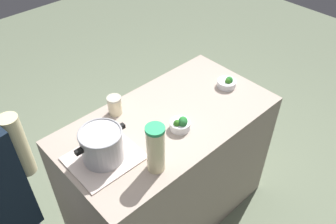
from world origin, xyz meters
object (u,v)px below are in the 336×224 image
(cooking_pot, at_px, (102,145))
(mason_jar, at_px, (115,105))
(broccoli_bowl_front, at_px, (181,124))
(broccoli_bowl_center, at_px, (227,83))
(lemonade_pitcher, at_px, (156,149))

(cooking_pot, xyz_separation_m, mason_jar, (-0.26, -0.26, -0.04))
(broccoli_bowl_front, distance_m, broccoli_bowl_center, 0.51)
(cooking_pot, bearing_deg, broccoli_bowl_front, 166.13)
(broccoli_bowl_front, bearing_deg, lemonade_pitcher, 22.26)
(cooking_pot, relative_size, broccoli_bowl_center, 2.36)
(lemonade_pitcher, xyz_separation_m, mason_jar, (-0.10, -0.48, -0.08))
(broccoli_bowl_center, bearing_deg, cooking_pot, -1.71)
(cooking_pot, height_order, broccoli_bowl_front, cooking_pot)
(cooking_pot, distance_m, mason_jar, 0.37)
(cooking_pot, height_order, mason_jar, cooking_pot)
(mason_jar, bearing_deg, broccoli_bowl_center, 157.73)
(broccoli_bowl_front, relative_size, broccoli_bowl_center, 0.96)
(cooking_pot, distance_m, broccoli_bowl_front, 0.46)
(broccoli_bowl_front, bearing_deg, cooking_pot, -13.87)
(mason_jar, relative_size, broccoli_bowl_front, 0.98)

